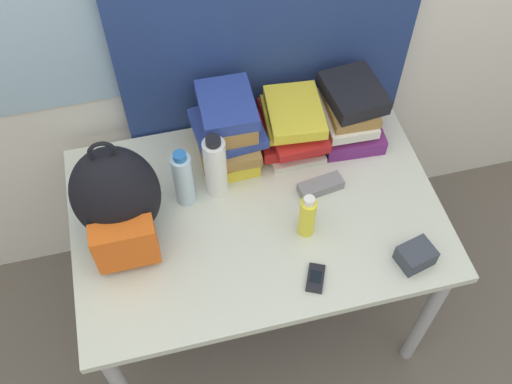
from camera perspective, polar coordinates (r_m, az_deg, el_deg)
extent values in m
cube|color=#9EBCD1|center=(1.87, -18.75, 16.78)|extent=(1.10, 0.01, 0.80)
cube|color=beige|center=(1.97, 0.00, -1.95)|extent=(1.20, 0.81, 0.03)
cylinder|color=#B2B2B7|center=(2.28, 15.89, -11.42)|extent=(0.05, 0.05, 0.71)
cylinder|color=#B2B2B7|center=(2.47, -14.34, -2.59)|extent=(0.05, 0.05, 0.71)
cylinder|color=#B2B2B7|center=(2.58, 9.95, 2.19)|extent=(0.05, 0.05, 0.71)
ellipsoid|color=black|center=(1.82, -13.19, -0.26)|extent=(0.26, 0.21, 0.37)
cube|color=#E05B19|center=(1.80, -12.33, -4.89)|extent=(0.19, 0.08, 0.17)
torus|color=black|center=(1.66, -14.47, 3.72)|extent=(0.08, 0.01, 0.08)
cube|color=yellow|center=(2.09, -2.65, 4.37)|extent=(0.17, 0.28, 0.06)
cube|color=red|center=(2.05, -2.55, 4.92)|extent=(0.19, 0.25, 0.03)
cube|color=olive|center=(2.02, -2.87, 5.30)|extent=(0.20, 0.28, 0.04)
cube|color=navy|center=(1.99, -2.73, 6.08)|extent=(0.24, 0.24, 0.03)
cube|color=olive|center=(1.96, -2.67, 7.00)|extent=(0.15, 0.21, 0.06)
cube|color=navy|center=(1.93, -2.82, 8.27)|extent=(0.18, 0.23, 0.05)
cube|color=silver|center=(2.13, 3.35, 4.94)|extent=(0.19, 0.25, 0.02)
cube|color=red|center=(2.10, 3.02, 5.64)|extent=(0.22, 0.22, 0.05)
cube|color=red|center=(2.07, 3.56, 6.43)|extent=(0.19, 0.28, 0.04)
cube|color=yellow|center=(2.05, 3.17, 7.12)|extent=(0.18, 0.22, 0.03)
cube|color=yellow|center=(2.01, 3.71, 7.62)|extent=(0.20, 0.25, 0.04)
cube|color=#6B2370|center=(2.17, 8.73, 6.35)|extent=(0.22, 0.28, 0.06)
cube|color=yellow|center=(2.14, 8.46, 7.09)|extent=(0.19, 0.20, 0.02)
cube|color=silver|center=(2.11, 8.58, 7.45)|extent=(0.18, 0.25, 0.04)
cube|color=olive|center=(2.09, 8.91, 8.23)|extent=(0.17, 0.23, 0.03)
cube|color=black|center=(2.07, 9.27, 9.31)|extent=(0.20, 0.23, 0.06)
cylinder|color=silver|center=(1.91, -6.92, 1.18)|extent=(0.06, 0.06, 0.21)
cylinder|color=#286BB7|center=(1.82, -7.29, 3.39)|extent=(0.04, 0.04, 0.02)
cylinder|color=white|center=(1.92, -3.88, 2.35)|extent=(0.07, 0.07, 0.23)
cylinder|color=black|center=(1.82, -4.10, 4.83)|extent=(0.05, 0.05, 0.02)
cylinder|color=yellow|center=(1.86, 4.90, -2.41)|extent=(0.05, 0.05, 0.16)
cylinder|color=white|center=(1.78, 5.10, -0.84)|extent=(0.03, 0.03, 0.02)
cube|color=black|center=(1.83, 5.69, -8.16)|extent=(0.08, 0.10, 0.02)
cube|color=black|center=(1.82, 5.72, -8.04)|extent=(0.05, 0.05, 0.00)
cube|color=gray|center=(2.00, 6.16, 0.56)|extent=(0.16, 0.08, 0.04)
cube|color=#383D47|center=(1.90, 14.97, -5.87)|extent=(0.12, 0.11, 0.06)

